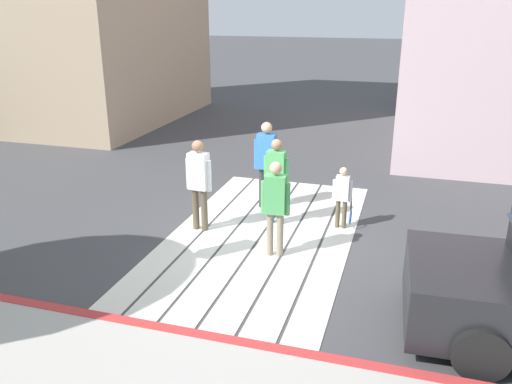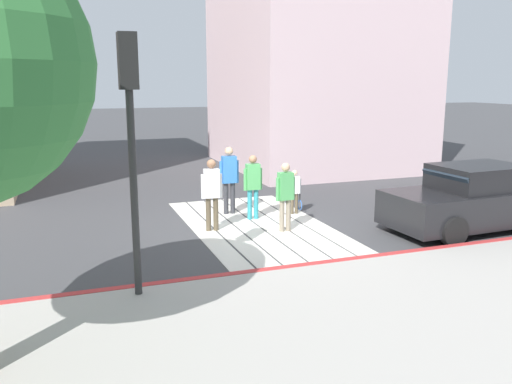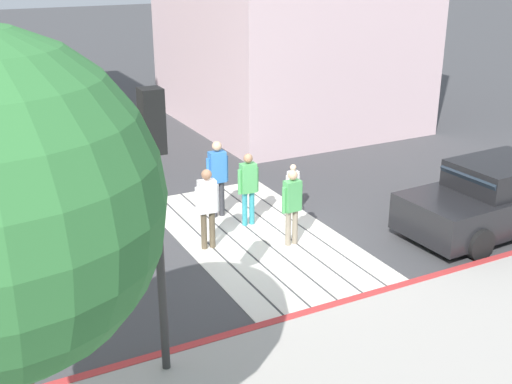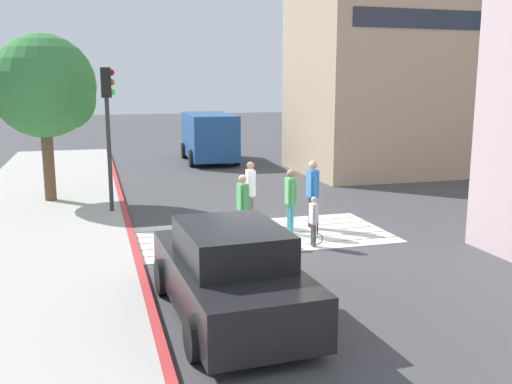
{
  "view_description": "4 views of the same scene",
  "coord_description": "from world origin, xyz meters",
  "px_view_note": "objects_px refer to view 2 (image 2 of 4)",
  "views": [
    {
      "loc": [
        -8.38,
        -2.44,
        4.02
      ],
      "look_at": [
        0.3,
        0.18,
        0.76
      ],
      "focal_mm": 36.77,
      "sensor_mm": 36.0,
      "label": 1
    },
    {
      "loc": [
        -11.99,
        4.41,
        3.53
      ],
      "look_at": [
        -0.73,
        0.33,
        1.03
      ],
      "focal_mm": 37.56,
      "sensor_mm": 36.0,
      "label": 2
    },
    {
      "loc": [
        -11.19,
        5.88,
        5.87
      ],
      "look_at": [
        0.71,
        -0.3,
        0.75
      ],
      "focal_mm": 45.15,
      "sensor_mm": 36.0,
      "label": 3
    },
    {
      "loc": [
        -4.04,
        -13.38,
        3.79
      ],
      "look_at": [
        0.01,
        0.67,
        0.99
      ],
      "focal_mm": 39.83,
      "sensor_mm": 36.0,
      "label": 4
    }
  ],
  "objects_px": {
    "car_parked_near_curb": "(473,200)",
    "pedestrian_child_with_racket": "(295,190)",
    "pedestrian_adult_lead": "(212,190)",
    "traffic_light_corner": "(130,114)",
    "pedestrian_adult_trailing": "(285,192)",
    "pedestrian_adult_side": "(229,175)",
    "pedestrian_teen_behind": "(253,182)"
  },
  "relations": [
    {
      "from": "traffic_light_corner",
      "to": "pedestrian_adult_trailing",
      "type": "xyz_separation_m",
      "value": [
        2.94,
        -3.85,
        -2.08
      ]
    },
    {
      "from": "traffic_light_corner",
      "to": "pedestrian_adult_trailing",
      "type": "relative_size",
      "value": 2.57
    },
    {
      "from": "traffic_light_corner",
      "to": "pedestrian_adult_side",
      "type": "xyz_separation_m",
      "value": [
        5.03,
        -3.11,
        -1.98
      ]
    },
    {
      "from": "car_parked_near_curb",
      "to": "pedestrian_adult_lead",
      "type": "height_order",
      "value": "pedestrian_adult_lead"
    },
    {
      "from": "pedestrian_adult_trailing",
      "to": "pedestrian_child_with_racket",
      "type": "bearing_deg",
      "value": -31.47
    },
    {
      "from": "pedestrian_adult_side",
      "to": "pedestrian_child_with_racket",
      "type": "bearing_deg",
      "value": -110.33
    },
    {
      "from": "traffic_light_corner",
      "to": "pedestrian_adult_side",
      "type": "distance_m",
      "value": 6.24
    },
    {
      "from": "pedestrian_adult_trailing",
      "to": "pedestrian_teen_behind",
      "type": "height_order",
      "value": "pedestrian_teen_behind"
    },
    {
      "from": "pedestrian_adult_lead",
      "to": "pedestrian_child_with_racket",
      "type": "xyz_separation_m",
      "value": [
        0.84,
        -2.52,
        -0.34
      ]
    },
    {
      "from": "car_parked_near_curb",
      "to": "pedestrian_adult_trailing",
      "type": "height_order",
      "value": "pedestrian_adult_trailing"
    },
    {
      "from": "pedestrian_child_with_racket",
      "to": "traffic_light_corner",
      "type": "bearing_deg",
      "value": 132.9
    },
    {
      "from": "car_parked_near_curb",
      "to": "pedestrian_teen_behind",
      "type": "distance_m",
      "value": 5.38
    },
    {
      "from": "pedestrian_adult_side",
      "to": "pedestrian_child_with_racket",
      "type": "relative_size",
      "value": 1.51
    },
    {
      "from": "car_parked_near_curb",
      "to": "pedestrian_adult_side",
      "type": "bearing_deg",
      "value": 55.65
    },
    {
      "from": "pedestrian_adult_trailing",
      "to": "pedestrian_child_with_racket",
      "type": "distance_m",
      "value": 1.76
    },
    {
      "from": "pedestrian_adult_trailing",
      "to": "pedestrian_adult_side",
      "type": "relative_size",
      "value": 0.91
    },
    {
      "from": "car_parked_near_curb",
      "to": "pedestrian_adult_lead",
      "type": "bearing_deg",
      "value": 71.31
    },
    {
      "from": "pedestrian_adult_lead",
      "to": "pedestrian_adult_trailing",
      "type": "distance_m",
      "value": 1.74
    },
    {
      "from": "pedestrian_adult_lead",
      "to": "pedestrian_adult_trailing",
      "type": "xyz_separation_m",
      "value": [
        -0.65,
        -1.62,
        -0.05
      ]
    },
    {
      "from": "car_parked_near_curb",
      "to": "traffic_light_corner",
      "type": "xyz_separation_m",
      "value": [
        -1.58,
        8.17,
        2.3
      ]
    },
    {
      "from": "traffic_light_corner",
      "to": "pedestrian_teen_behind",
      "type": "height_order",
      "value": "traffic_light_corner"
    },
    {
      "from": "pedestrian_adult_lead",
      "to": "pedestrian_adult_trailing",
      "type": "bearing_deg",
      "value": -111.81
    },
    {
      "from": "pedestrian_adult_side",
      "to": "pedestrian_child_with_racket",
      "type": "distance_m",
      "value": 1.8
    },
    {
      "from": "pedestrian_adult_lead",
      "to": "pedestrian_adult_side",
      "type": "height_order",
      "value": "pedestrian_adult_side"
    },
    {
      "from": "car_parked_near_curb",
      "to": "pedestrian_child_with_racket",
      "type": "distance_m",
      "value": 4.44
    },
    {
      "from": "pedestrian_adult_side",
      "to": "pedestrian_teen_behind",
      "type": "height_order",
      "value": "pedestrian_adult_side"
    },
    {
      "from": "traffic_light_corner",
      "to": "pedestrian_adult_lead",
      "type": "height_order",
      "value": "traffic_light_corner"
    },
    {
      "from": "car_parked_near_curb",
      "to": "pedestrian_adult_trailing",
      "type": "xyz_separation_m",
      "value": [
        1.36,
        4.31,
        0.23
      ]
    },
    {
      "from": "car_parked_near_curb",
      "to": "pedestrian_child_with_racket",
      "type": "bearing_deg",
      "value": 50.14
    },
    {
      "from": "pedestrian_adult_lead",
      "to": "pedestrian_teen_behind",
      "type": "distance_m",
      "value": 1.46
    },
    {
      "from": "pedestrian_adult_trailing",
      "to": "pedestrian_child_with_racket",
      "type": "height_order",
      "value": "pedestrian_adult_trailing"
    },
    {
      "from": "traffic_light_corner",
      "to": "pedestrian_child_with_racket",
      "type": "distance_m",
      "value": 6.92
    }
  ]
}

